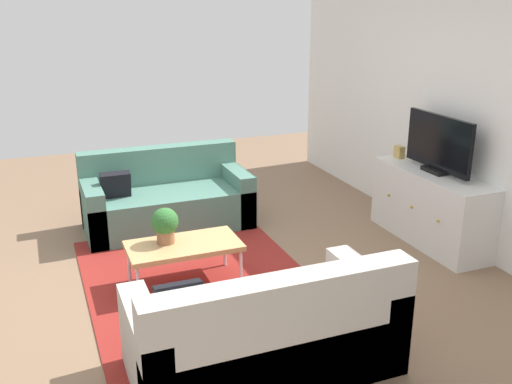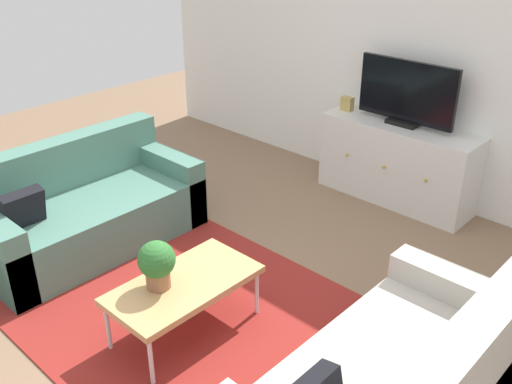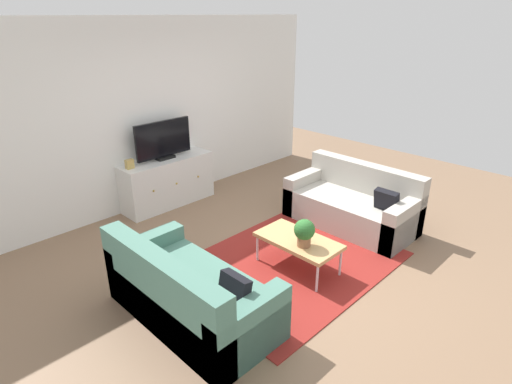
{
  "view_description": "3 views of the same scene",
  "coord_description": "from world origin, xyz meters",
  "px_view_note": "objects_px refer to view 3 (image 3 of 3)",
  "views": [
    {
      "loc": [
        4.4,
        -1.36,
        2.35
      ],
      "look_at": [
        0.0,
        0.39,
        0.76
      ],
      "focal_mm": 40.47,
      "sensor_mm": 36.0,
      "label": 1
    },
    {
      "loc": [
        2.32,
        -2.09,
        2.48
      ],
      "look_at": [
        0.0,
        0.39,
        0.76
      ],
      "focal_mm": 40.19,
      "sensor_mm": 36.0,
      "label": 2
    },
    {
      "loc": [
        -3.26,
        -2.83,
        2.72
      ],
      "look_at": [
        0.0,
        0.39,
        0.76
      ],
      "focal_mm": 29.43,
      "sensor_mm": 36.0,
      "label": 3
    }
  ],
  "objects_px": {
    "coffee_table": "(298,241)",
    "flat_screen_tv": "(164,140)",
    "couch_left_side": "(186,297)",
    "mantel_clock": "(130,164)",
    "couch_right_side": "(354,205)",
    "potted_plant": "(304,232)",
    "tv_console": "(168,182)"
  },
  "relations": [
    {
      "from": "potted_plant",
      "to": "coffee_table",
      "type": "bearing_deg",
      "value": 61.3
    },
    {
      "from": "flat_screen_tv",
      "to": "mantel_clock",
      "type": "bearing_deg",
      "value": -178.07
    },
    {
      "from": "couch_left_side",
      "to": "tv_console",
      "type": "bearing_deg",
      "value": 58.79
    },
    {
      "from": "coffee_table",
      "to": "mantel_clock",
      "type": "bearing_deg",
      "value": 103.16
    },
    {
      "from": "couch_left_side",
      "to": "couch_right_side",
      "type": "bearing_deg",
      "value": 0.0
    },
    {
      "from": "coffee_table",
      "to": "mantel_clock",
      "type": "relative_size",
      "value": 7.33
    },
    {
      "from": "couch_left_side",
      "to": "couch_right_side",
      "type": "relative_size",
      "value": 1.0
    },
    {
      "from": "couch_left_side",
      "to": "couch_right_side",
      "type": "height_order",
      "value": "same"
    },
    {
      "from": "coffee_table",
      "to": "couch_left_side",
      "type": "bearing_deg",
      "value": 173.22
    },
    {
      "from": "couch_left_side",
      "to": "flat_screen_tv",
      "type": "relative_size",
      "value": 1.9
    },
    {
      "from": "mantel_clock",
      "to": "coffee_table",
      "type": "bearing_deg",
      "value": -76.84
    },
    {
      "from": "couch_right_side",
      "to": "flat_screen_tv",
      "type": "relative_size",
      "value": 1.9
    },
    {
      "from": "flat_screen_tv",
      "to": "couch_left_side",
      "type": "bearing_deg",
      "value": -120.99
    },
    {
      "from": "couch_left_side",
      "to": "coffee_table",
      "type": "height_order",
      "value": "couch_left_side"
    },
    {
      "from": "coffee_table",
      "to": "flat_screen_tv",
      "type": "xyz_separation_m",
      "value": [
        -0.0,
        2.57,
        0.66
      ]
    },
    {
      "from": "tv_console",
      "to": "mantel_clock",
      "type": "relative_size",
      "value": 10.97
    },
    {
      "from": "coffee_table",
      "to": "flat_screen_tv",
      "type": "bearing_deg",
      "value": 90.05
    },
    {
      "from": "couch_right_side",
      "to": "coffee_table",
      "type": "height_order",
      "value": "couch_right_side"
    },
    {
      "from": "couch_right_side",
      "to": "potted_plant",
      "type": "height_order",
      "value": "couch_right_side"
    },
    {
      "from": "couch_right_side",
      "to": "tv_console",
      "type": "distance_m",
      "value": 2.77
    },
    {
      "from": "couch_left_side",
      "to": "mantel_clock",
      "type": "bearing_deg",
      "value": 70.4
    },
    {
      "from": "tv_console",
      "to": "couch_right_side",
      "type": "bearing_deg",
      "value": -58.95
    },
    {
      "from": "flat_screen_tv",
      "to": "potted_plant",
      "type": "bearing_deg",
      "value": -91.51
    },
    {
      "from": "couch_right_side",
      "to": "tv_console",
      "type": "xyz_separation_m",
      "value": [
        -1.43,
        2.37,
        0.09
      ]
    },
    {
      "from": "couch_left_side",
      "to": "tv_console",
      "type": "height_order",
      "value": "couch_left_side"
    },
    {
      "from": "couch_right_side",
      "to": "potted_plant",
      "type": "bearing_deg",
      "value": -168.5
    },
    {
      "from": "coffee_table",
      "to": "flat_screen_tv",
      "type": "height_order",
      "value": "flat_screen_tv"
    },
    {
      "from": "tv_console",
      "to": "potted_plant",
      "type": "bearing_deg",
      "value": -91.52
    },
    {
      "from": "couch_right_side",
      "to": "coffee_table",
      "type": "bearing_deg",
      "value": -173.16
    },
    {
      "from": "coffee_table",
      "to": "mantel_clock",
      "type": "distance_m",
      "value": 2.65
    },
    {
      "from": "coffee_table",
      "to": "tv_console",
      "type": "height_order",
      "value": "tv_console"
    },
    {
      "from": "potted_plant",
      "to": "flat_screen_tv",
      "type": "distance_m",
      "value": 2.74
    }
  ]
}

